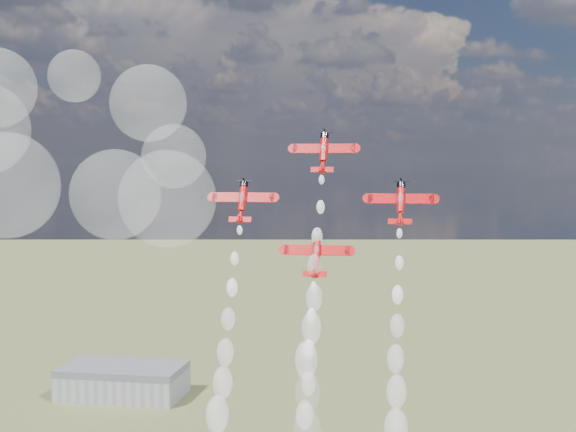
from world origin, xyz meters
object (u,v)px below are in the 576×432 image
Objects in this scene: hangar at (123,381)px; plane_lead at (323,151)px; plane_right at (401,202)px; plane_slot at (316,254)px; plane_left at (242,201)px.

plane_lead is at bearing -56.74° from hangar.
hangar is at bearing 125.99° from plane_right.
plane_lead is (105.37, -160.65, 93.17)m from hangar.
hangar is at bearing 123.26° from plane_lead.
plane_left is at bearing 162.52° from plane_slot.
plane_lead is at bearing 90.00° from plane_slot.
plane_lead reaches higher than hangar.
plane_lead is 1.00× the size of plane_right.
plane_right is (29.37, 0.00, 0.00)m from plane_left.
plane_slot is (0.00, -9.25, -18.36)m from plane_lead.
plane_slot is (14.68, -4.62, -9.18)m from plane_left.
hangar is 220.87m from plane_right.
plane_lead reaches higher than plane_slot.
hangar is at bearing 121.81° from plane_slot.
plane_left is 1.00× the size of plane_slot.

